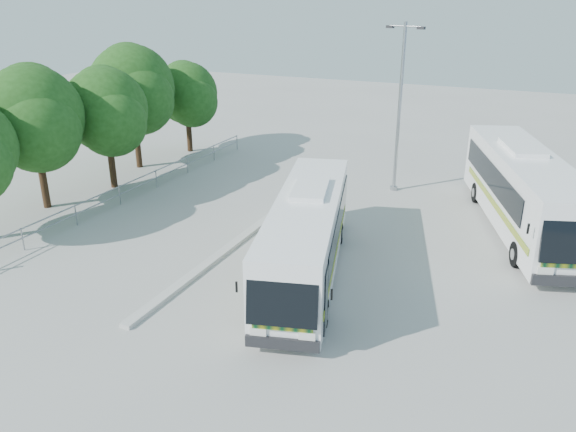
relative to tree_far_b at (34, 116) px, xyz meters
The scene contains 10 objects.
ground 13.85m from the tree_far_b, ahead, with size 100.00×100.00×0.00m, color #A3A39E.
kerb_divider 11.65m from the tree_far_b, ahead, with size 0.40×16.00×0.15m, color #B2B2AD.
railing 5.62m from the tree_far_b, 42.90° to the left, with size 0.06×22.00×1.00m.
tree_far_b is the anchor object (origin of this frame).
tree_far_c 4.01m from the tree_far_b, 77.09° to the left, with size 4.97×4.69×6.49m.
tree_far_d 7.61m from the tree_far_b, 92.23° to the left, with size 5.62×5.30×7.33m.
tree_far_e 12.13m from the tree_far_b, 88.17° to the left, with size 4.54×4.28×5.92m.
coach_main 14.86m from the tree_far_b, ahead, with size 4.98×11.12×3.04m.
coach_adjacent 22.72m from the tree_far_b, 17.47° to the left, with size 6.29×12.46×3.42m.
lamppost 17.92m from the tree_far_b, 33.07° to the left, with size 2.08×0.82×8.68m.
Camera 1 is at (8.77, -17.71, 9.90)m, focal length 35.00 mm.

